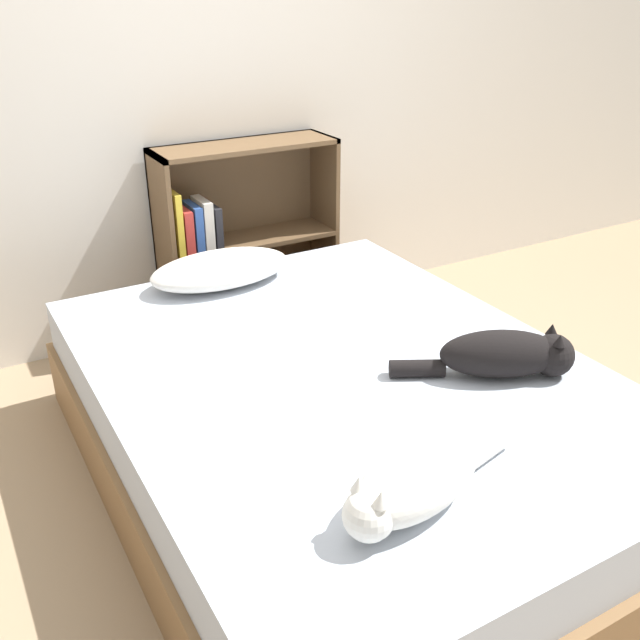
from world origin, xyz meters
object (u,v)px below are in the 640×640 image
object	(u,v)px
bed	(343,425)
pillow	(221,269)
cat_dark	(508,355)
bookshelf	(238,234)
cat_light	(416,481)

from	to	relation	value
bed	pillow	size ratio (longest dim) A/B	3.52
bed	cat_dark	bearing A→B (deg)	-35.01
bookshelf	cat_light	bearing A→B (deg)	-101.84
bed	cat_dark	size ratio (longest dim) A/B	3.86
pillow	cat_dark	size ratio (longest dim) A/B	1.10
bed	bookshelf	bearing A→B (deg)	81.05
bookshelf	cat_dark	bearing A→B (deg)	-82.23
pillow	bookshelf	distance (m)	0.51
pillow	cat_light	distance (m)	1.42
cat_dark	pillow	bearing A→B (deg)	141.66
bookshelf	bed	bearing A→B (deg)	-98.95
cat_dark	bookshelf	xyz separation A→B (m)	(-0.21, 1.50, -0.04)
pillow	cat_light	bearing A→B (deg)	-95.07
bed	cat_dark	distance (m)	0.56
bed	cat_light	bearing A→B (deg)	-107.42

